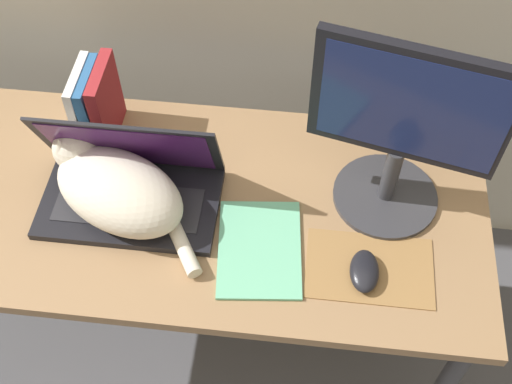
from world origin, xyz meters
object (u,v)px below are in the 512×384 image
Objects in this scene: cat at (115,187)px; external_monitor at (403,130)px; book_row at (96,104)px; computer_mouse at (364,271)px; laptop at (130,186)px; notepad at (260,249)px.

cat is 0.61m from external_monitor.
external_monitor is at bearing -10.34° from book_row.
cat reaches higher than computer_mouse.
laptop is 1.53× the size of notepad.
laptop is 0.23m from book_row.
cat is 0.24m from book_row.
book_row is at bearing 121.67° from laptop.
cat reaches higher than notepad.
book_row reaches higher than notepad.
book_row is (-0.09, 0.22, 0.02)m from cat.
cat is 0.87× the size of external_monitor.
computer_mouse is 0.72m from book_row.
book_row is 0.78× the size of notepad.
external_monitor reaches higher than cat.
computer_mouse is 0.50× the size of book_row.
computer_mouse is at bearing -102.39° from external_monitor.
external_monitor is at bearing 77.61° from computer_mouse.
laptop is 0.91× the size of external_monitor.
external_monitor is 0.30m from computer_mouse.
computer_mouse is at bearing -11.87° from cat.
laptop is at bearing 160.83° from notepad.
external_monitor is (0.56, 0.06, 0.18)m from laptop.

